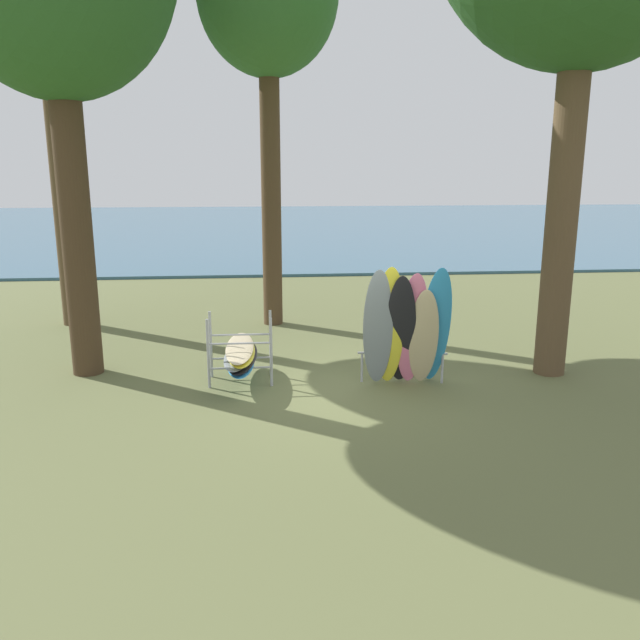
{
  "coord_description": "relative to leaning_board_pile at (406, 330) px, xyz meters",
  "views": [
    {
      "loc": [
        -1.56,
        -10.56,
        3.89
      ],
      "look_at": [
        -0.53,
        0.92,
        1.1
      ],
      "focal_mm": 36.61,
      "sensor_mm": 36.0,
      "label": 1
    }
  ],
  "objects": [
    {
      "name": "lake_water",
      "position": [
        -0.92,
        29.63,
        -1.0
      ],
      "size": [
        80.0,
        36.0,
        0.1
      ],
      "primitive_type": "cube",
      "color": "#38607A",
      "rests_on": "ground"
    },
    {
      "name": "leaning_board_pile",
      "position": [
        0.0,
        0.0,
        0.0
      ],
      "size": [
        1.6,
        0.94,
        2.22
      ],
      "color": "gray",
      "rests_on": "ground"
    },
    {
      "name": "ground_plane",
      "position": [
        -0.92,
        -0.25,
        -1.05
      ],
      "size": [
        80.0,
        80.0,
        0.0
      ],
      "primitive_type": "plane",
      "color": "#60663D"
    },
    {
      "name": "board_storage_rack",
      "position": [
        -2.9,
        0.59,
        -0.53
      ],
      "size": [
        1.15,
        2.13,
        1.25
      ],
      "color": "#9EA0A5",
      "rests_on": "ground"
    }
  ]
}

